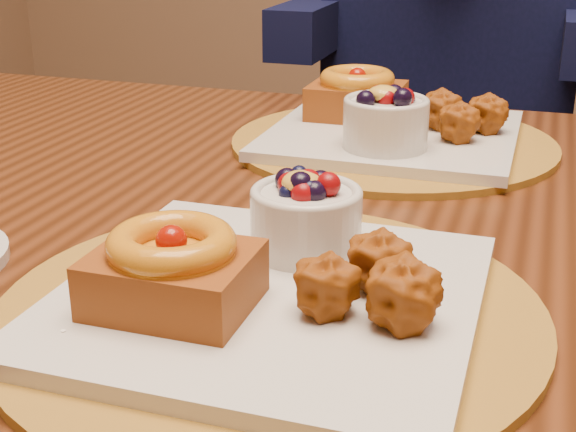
{
  "coord_description": "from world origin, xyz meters",
  "views": [
    {
      "loc": [
        0.13,
        -0.72,
        1.02
      ],
      "look_at": [
        -0.04,
        -0.2,
        0.81
      ],
      "focal_mm": 50.0,
      "sensor_mm": 36.0,
      "label": 1
    }
  ],
  "objects_px": {
    "dining_table": "(345,282)",
    "place_setting_near": "(269,282)",
    "place_setting_far": "(390,125)",
    "chair_far": "(435,181)"
  },
  "relations": [
    {
      "from": "place_setting_near",
      "to": "chair_far",
      "type": "distance_m",
      "value": 1.07
    },
    {
      "from": "dining_table",
      "to": "chair_far",
      "type": "distance_m",
      "value": 0.83
    },
    {
      "from": "dining_table",
      "to": "place_setting_near",
      "type": "height_order",
      "value": "place_setting_near"
    },
    {
      "from": "place_setting_far",
      "to": "dining_table",
      "type": "bearing_deg",
      "value": -89.2
    },
    {
      "from": "place_setting_near",
      "to": "place_setting_far",
      "type": "distance_m",
      "value": 0.43
    },
    {
      "from": "dining_table",
      "to": "place_setting_near",
      "type": "relative_size",
      "value": 4.21
    },
    {
      "from": "dining_table",
      "to": "place_setting_near",
      "type": "distance_m",
      "value": 0.24
    },
    {
      "from": "place_setting_far",
      "to": "chair_far",
      "type": "height_order",
      "value": "chair_far"
    },
    {
      "from": "place_setting_far",
      "to": "place_setting_near",
      "type": "bearing_deg",
      "value": -89.91
    },
    {
      "from": "place_setting_far",
      "to": "chair_far",
      "type": "distance_m",
      "value": 0.66
    }
  ]
}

